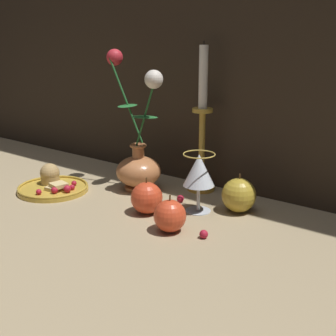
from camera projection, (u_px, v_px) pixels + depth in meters
name	position (u px, v px, depth m)	size (l,w,h in m)	color
ground_plane	(138.00, 202.00, 1.18)	(2.40, 2.40, 0.00)	#9E8966
vase	(138.00, 158.00, 1.25)	(0.20, 0.12, 0.37)	#B77042
plate_with_pastries	(53.00, 184.00, 1.26)	(0.19, 0.19, 0.07)	gold
wine_glass	(199.00, 172.00, 1.09)	(0.08, 0.08, 0.14)	silver
candlestick	(202.00, 128.00, 1.22)	(0.07, 0.07, 0.39)	gold
apple_beside_vase	(239.00, 195.00, 1.11)	(0.08, 0.08, 0.09)	#B2932D
apple_near_glass	(170.00, 216.00, 1.00)	(0.07, 0.07, 0.08)	#D14223
apple_at_table_edge	(147.00, 198.00, 1.10)	(0.08, 0.08, 0.09)	#D14223
berry_near_plate	(180.00, 199.00, 1.18)	(0.02, 0.02, 0.02)	#AD192D
berry_front_center	(204.00, 234.00, 0.97)	(0.02, 0.02, 0.02)	#AD192D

